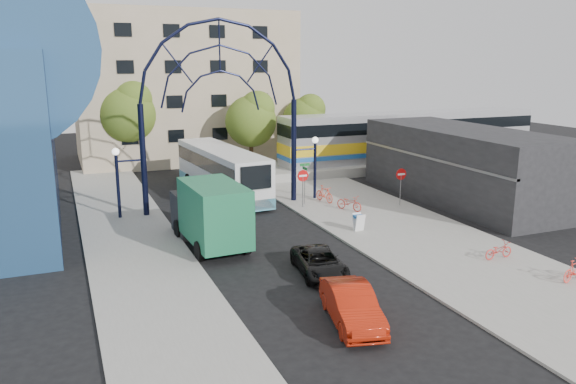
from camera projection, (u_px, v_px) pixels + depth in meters
name	position (u px, v px, depth m)	size (l,w,h in m)	color
ground	(313.00, 285.00, 24.37)	(120.00, 120.00, 0.00)	black
sidewalk_east	(414.00, 237.00, 30.92)	(8.00, 56.00, 0.12)	gray
plaza_west	(141.00, 259.00, 27.35)	(5.00, 50.00, 0.12)	gray
gateway_arch	(220.00, 76.00, 35.02)	(13.64, 0.44, 12.10)	black
stop_sign	(303.00, 179.00, 36.49)	(0.80, 0.07, 2.50)	slate
do_not_enter_sign	(401.00, 178.00, 36.99)	(0.76, 0.07, 2.48)	slate
street_name_sign	(305.00, 175.00, 37.15)	(0.70, 0.70, 2.80)	slate
sandwich_board	(359.00, 220.00, 31.65)	(0.55, 0.61, 0.99)	white
commercial_block_east	(463.00, 165.00, 38.72)	(6.00, 16.00, 5.00)	black
apartment_block	(183.00, 87.00, 54.99)	(20.00, 12.10, 14.00)	tan
train_platform	(410.00, 162.00, 51.49)	(32.00, 5.00, 0.80)	gray
train_car	(411.00, 135.00, 50.92)	(25.10, 3.05, 4.20)	#B7B7BC
tree_north_a	(252.00, 118.00, 48.92)	(4.48, 4.48, 7.00)	#382314
tree_north_b	(128.00, 111.00, 48.67)	(5.12, 5.12, 8.00)	#382314
tree_north_c	(306.00, 117.00, 53.02)	(4.16, 4.16, 6.50)	#382314
city_bus	(221.00, 171.00, 40.32)	(3.74, 12.58, 3.41)	silver
green_truck	(209.00, 213.00, 29.29)	(2.94, 7.02, 3.49)	black
black_suv	(319.00, 262.00, 25.49)	(1.91, 4.14, 1.15)	black
red_sedan	(352.00, 305.00, 20.70)	(1.51, 4.34, 1.43)	#A61D0A
bike_near_a	(349.00, 203.00, 36.00)	(0.65, 1.88, 0.99)	red
bike_near_b	(324.00, 194.00, 38.15)	(0.52, 1.83, 1.10)	#F14630
bike_far_a	(498.00, 250.00, 27.23)	(0.56, 1.61, 0.84)	red
bike_far_b	(575.00, 270.00, 24.44)	(0.46, 1.64, 0.99)	#FC3E32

